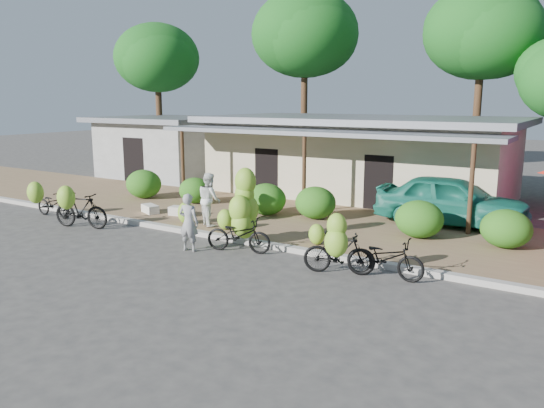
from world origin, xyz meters
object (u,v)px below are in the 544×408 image
at_px(bike_right, 339,249).
at_px(bystander, 209,199).
at_px(tree_far_center, 303,33).
at_px(vendor, 189,222).
at_px(teal_van, 451,200).
at_px(sack_far, 150,209).
at_px(tree_back_left, 156,56).
at_px(sack_near, 182,211).
at_px(bike_far_right, 385,258).
at_px(bike_left, 79,208).
at_px(tree_center_right, 479,31).
at_px(bike_far_left, 50,202).
at_px(bike_center, 242,219).

relative_size(bike_right, bystander, 1.05).
bearing_deg(tree_far_center, vendor, -71.53).
bearing_deg(teal_van, bike_right, 166.43).
bearing_deg(sack_far, teal_van, 21.90).
bearing_deg(sack_far, tree_back_left, 132.53).
bearing_deg(sack_near, bike_far_right, -14.94).
distance_m(tree_far_center, bike_left, 16.96).
bearing_deg(sack_far, bike_right, -15.57).
height_order(tree_center_right, bike_far_right, tree_center_right).
height_order(tree_far_center, bike_right, tree_far_center).
distance_m(tree_back_left, teal_van, 20.29).
relative_size(bike_left, sack_near, 2.37).
relative_size(bike_right, bike_far_right, 0.94).
bearing_deg(bike_far_left, sack_far, -53.07).
relative_size(tree_center_right, bike_far_right, 4.91).
height_order(tree_back_left, tree_center_right, tree_center_right).
xyz_separation_m(bike_left, bike_center, (5.78, 0.84, 0.19)).
relative_size(sack_near, sack_far, 1.13).
bearing_deg(bike_left, tree_back_left, 19.69).
bearing_deg(vendor, sack_near, -54.87).
xyz_separation_m(bike_left, bike_far_right, (9.95, 0.65, -0.18)).
bearing_deg(bike_far_left, bike_center, -87.21).
xyz_separation_m(bike_left, sack_far, (0.56, 2.56, -0.40)).
distance_m(bike_far_right, sack_near, 8.45).
bearing_deg(bike_center, vendor, 114.13).
relative_size(tree_center_right, bike_right, 5.20).
relative_size(tree_center_right, vendor, 5.77).
distance_m(tree_far_center, bike_far_left, 16.60).
distance_m(bike_far_left, bike_center, 7.99).
height_order(bike_far_right, vendor, vendor).
bearing_deg(sack_far, bike_center, -18.26).
relative_size(tree_center_right, bike_center, 4.11).
xyz_separation_m(tree_center_right, sack_far, (-7.91, -13.41, -6.90)).
bearing_deg(bike_far_right, teal_van, -3.63).
bearing_deg(bystander, sack_near, 12.86).
relative_size(tree_back_left, bike_right, 4.73).
height_order(tree_center_right, sack_far, tree_center_right).
distance_m(tree_center_right, bike_far_right, 16.77).
bearing_deg(bike_left, bike_far_right, -100.96).
bearing_deg(bike_center, bike_far_right, -106.93).
bearing_deg(bystander, vendor, 148.23).
distance_m(tree_center_right, bystander, 15.86).
relative_size(bike_center, bike_far_right, 1.19).
xyz_separation_m(tree_back_left, bystander, (12.06, -10.24, -5.53)).
distance_m(bike_left, bike_right, 8.98).
bearing_deg(teal_van, bike_center, 138.43).
relative_size(tree_far_center, vendor, 6.16).
bearing_deg(bike_right, tree_back_left, 36.66).
bearing_deg(bike_far_left, bystander, -72.94).
bearing_deg(bike_center, bike_left, 83.84).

